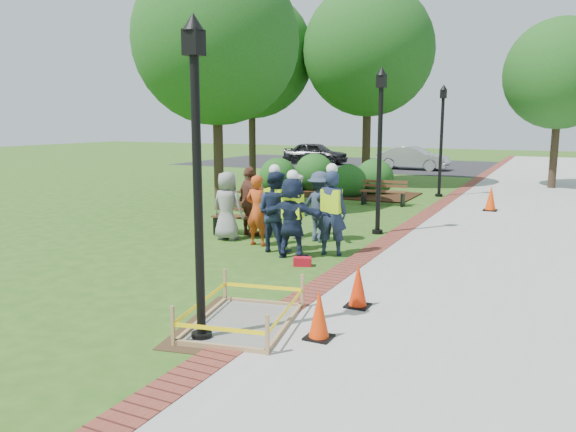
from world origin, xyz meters
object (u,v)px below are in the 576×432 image
at_px(hivis_worker_b, 331,210).
at_px(hivis_worker_c, 275,209).
at_px(lamp_near, 197,157).
at_px(bench_near, 242,225).
at_px(cone_front, 319,316).
at_px(wet_concrete_pad, 243,310).
at_px(hivis_worker_a, 293,215).

bearing_deg(hivis_worker_b, hivis_worker_c, -169.07).
height_order(lamp_near, hivis_worker_b, lamp_near).
relative_size(hivis_worker_b, hivis_worker_c, 1.03).
distance_m(bench_near, cone_front, 7.20).
distance_m(hivis_worker_b, hivis_worker_c, 1.29).
relative_size(wet_concrete_pad, hivis_worker_a, 1.36).
bearing_deg(bench_near, hivis_worker_b, -19.24).
bearing_deg(cone_front, wet_concrete_pad, 179.32).
relative_size(bench_near, hivis_worker_c, 0.80).
xyz_separation_m(cone_front, lamp_near, (-1.43, -0.70, 2.14)).
xyz_separation_m(hivis_worker_a, hivis_worker_c, (-0.61, 0.35, 0.03)).
bearing_deg(wet_concrete_pad, bench_near, 120.89).
xyz_separation_m(bench_near, hivis_worker_a, (2.22, -1.60, 0.68)).
distance_m(wet_concrete_pad, hivis_worker_c, 4.73).
height_order(hivis_worker_a, hivis_worker_b, hivis_worker_b).
bearing_deg(bench_near, lamp_near, -63.77).
height_order(hivis_worker_a, hivis_worker_c, hivis_worker_c).
xyz_separation_m(bench_near, cone_front, (4.54, -5.60, 0.07)).
xyz_separation_m(wet_concrete_pad, hivis_worker_a, (-1.12, 3.98, 0.71)).
height_order(bench_near, hivis_worker_a, hivis_worker_a).
distance_m(wet_concrete_pad, bench_near, 6.51).
relative_size(wet_concrete_pad, lamp_near, 0.61).
relative_size(lamp_near, hivis_worker_b, 2.10).
bearing_deg(hivis_worker_a, cone_front, -59.90).
distance_m(wet_concrete_pad, lamp_near, 2.37).
bearing_deg(bench_near, hivis_worker_c, -37.86).
bearing_deg(cone_front, bench_near, 129.02).
height_order(wet_concrete_pad, bench_near, bench_near).
bearing_deg(hivis_worker_b, lamp_near, -87.51).
distance_m(bench_near, hivis_worker_a, 2.82).
bearing_deg(hivis_worker_c, hivis_worker_b, 10.93).
xyz_separation_m(hivis_worker_b, hivis_worker_c, (-1.27, -0.24, -0.02)).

